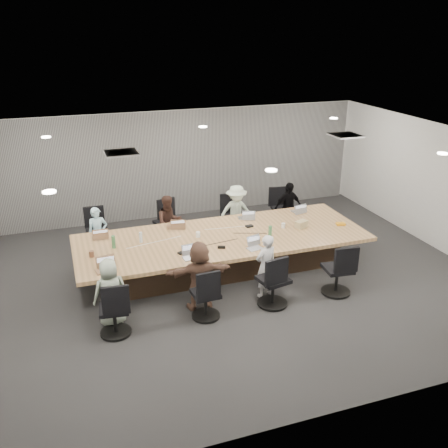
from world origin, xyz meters
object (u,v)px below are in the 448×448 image
object	(u,v)px
chair_3	(281,212)
chair_6	(273,284)
laptop_2	(245,218)
person_3	(288,208)
person_6	(266,266)
chair_0	(97,235)
laptop_6	(255,248)
chair_5	(206,298)
canvas_bag	(301,224)
chair_4	(114,313)
laptop_1	(175,227)
bottle_clear	(141,237)
stapler	(222,247)
person_1	(169,223)
chair_7	(337,273)
mug_brown	(92,254)
chair_2	(231,219)
laptop_3	(298,211)
person_5	(200,276)
chair_1	(166,226)
laptop_0	(100,236)
person_0	(98,233)
laptop_5	(191,258)
snack_packet	(341,224)
person_2	(236,213)
bottle_green_left	(114,242)
conference_table	(222,251)
laptop_4	(106,270)
person_4	(110,292)

from	to	relation	value
chair_3	chair_6	xyz separation A→B (m)	(-1.76, -3.40, 0.03)
laptop_2	person_3	world-z (taller)	person_3
laptop_2	person_6	bearing A→B (deg)	92.83
chair_0	laptop_6	bearing A→B (deg)	141.58
chair_5	canvas_bag	size ratio (longest dim) A/B	2.94
chair_4	laptop_1	world-z (taller)	chair_4
bottle_clear	stapler	distance (m)	1.65
laptop_1	person_3	xyz separation A→B (m)	(2.97, 0.55, -0.11)
person_1	person_6	xyz separation A→B (m)	(1.21, -2.70, -0.01)
person_3	canvas_bag	size ratio (longest dim) A/B	4.83
person_3	laptop_6	bearing A→B (deg)	-136.14
chair_3	chair_7	bearing A→B (deg)	92.82
laptop_1	mug_brown	xyz separation A→B (m)	(-1.84, -0.92, 0.05)
chair_2	laptop_3	world-z (taller)	same
laptop_3	bottle_clear	size ratio (longest dim) A/B	1.51
laptop_2	person_5	bearing A→B (deg)	65.36
canvas_bag	chair_1	bearing A→B (deg)	145.35
chair_5	laptop_1	distance (m)	2.53
person_1	laptop_2	size ratio (longest dim) A/B	4.32
person_5	laptop_0	bearing A→B (deg)	-50.17
chair_0	person_0	world-z (taller)	person_0
bottle_clear	laptop_6	bearing A→B (deg)	-27.14
laptop_2	laptop_5	xyz separation A→B (m)	(-1.70, -1.60, 0.00)
chair_2	person_6	world-z (taller)	person_6
chair_3	person_1	bearing A→B (deg)	16.71
snack_packet	laptop_5	bearing A→B (deg)	-171.14
chair_4	laptop_6	world-z (taller)	chair_4
chair_0	chair_5	xyz separation A→B (m)	(1.51, -3.40, -0.03)
person_6	person_2	bearing A→B (deg)	-113.01
chair_6	chair_2	bearing A→B (deg)	71.69
chair_5	bottle_green_left	bearing A→B (deg)	122.31
conference_table	laptop_5	world-z (taller)	laptop_5
person_2	laptop_4	size ratio (longest dim) A/B	3.90
chair_4	person_6	distance (m)	2.89
bottle_clear	chair_7	bearing A→B (deg)	-29.97
chair_6	laptop_6	distance (m)	0.95
laptop_0	canvas_bag	bearing A→B (deg)	168.42
chair_4	snack_packet	xyz separation A→B (m)	(5.12, 1.45, 0.35)
laptop_5	bottle_green_left	bearing A→B (deg)	140.51
person_0	stapler	size ratio (longest dim) A/B	7.85
snack_packet	bottle_clear	bearing A→B (deg)	173.41
chair_5	person_1	world-z (taller)	person_1
chair_3	snack_packet	xyz separation A→B (m)	(0.49, -1.95, 0.35)
person_2	bottle_clear	size ratio (longest dim) A/B	6.27
laptop_0	laptop_4	distance (m)	1.60
person_3	stapler	bearing A→B (deg)	-147.79
laptop_5	laptop_6	world-z (taller)	same
person_4	snack_packet	distance (m)	5.24
chair_6	snack_packet	distance (m)	2.70
chair_2	person_1	distance (m)	1.68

